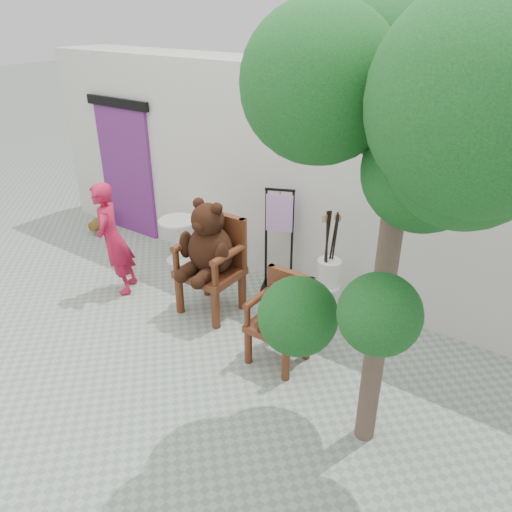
{
  "coord_description": "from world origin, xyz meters",
  "views": [
    {
      "loc": [
        3.57,
        -2.88,
        3.68
      ],
      "look_at": [
        0.48,
        1.5,
        0.95
      ],
      "focal_mm": 35.0,
      "sensor_mm": 36.0,
      "label": 1
    }
  ],
  "objects_px": {
    "person": "(113,239)",
    "display_stand": "(279,253)",
    "chair_big": "(210,250)",
    "cafe_table": "(179,236)",
    "stool_bucket": "(328,273)",
    "chair_small": "(281,313)",
    "tree": "(405,116)"
  },
  "relations": [
    {
      "from": "chair_big",
      "to": "chair_small",
      "type": "xyz_separation_m",
      "value": [
        1.3,
        -0.35,
        -0.27
      ]
    },
    {
      "from": "chair_small",
      "to": "cafe_table",
      "type": "distance_m",
      "value": 2.86
    },
    {
      "from": "cafe_table",
      "to": "display_stand",
      "type": "distance_m",
      "value": 1.76
    },
    {
      "from": "chair_big",
      "to": "display_stand",
      "type": "height_order",
      "value": "chair_big"
    },
    {
      "from": "chair_small",
      "to": "stool_bucket",
      "type": "xyz_separation_m",
      "value": [
        0.02,
        1.09,
        0.03
      ]
    },
    {
      "from": "cafe_table",
      "to": "tree",
      "type": "bearing_deg",
      "value": -24.34
    },
    {
      "from": "chair_big",
      "to": "tree",
      "type": "distance_m",
      "value": 3.52
    },
    {
      "from": "stool_bucket",
      "to": "tree",
      "type": "height_order",
      "value": "tree"
    },
    {
      "from": "cafe_table",
      "to": "tree",
      "type": "relative_size",
      "value": 0.18
    },
    {
      "from": "person",
      "to": "cafe_table",
      "type": "relative_size",
      "value": 2.25
    },
    {
      "from": "display_stand",
      "to": "stool_bucket",
      "type": "xyz_separation_m",
      "value": [
        0.88,
        -0.21,
        0.06
      ]
    },
    {
      "from": "stool_bucket",
      "to": "chair_big",
      "type": "bearing_deg",
      "value": -150.67
    },
    {
      "from": "person",
      "to": "stool_bucket",
      "type": "height_order",
      "value": "person"
    },
    {
      "from": "chair_small",
      "to": "tree",
      "type": "relative_size",
      "value": 0.27
    },
    {
      "from": "person",
      "to": "chair_small",
      "type": "bearing_deg",
      "value": 56.45
    },
    {
      "from": "display_stand",
      "to": "chair_big",
      "type": "bearing_deg",
      "value": -137.75
    },
    {
      "from": "display_stand",
      "to": "stool_bucket",
      "type": "relative_size",
      "value": 1.04
    },
    {
      "from": "cafe_table",
      "to": "tree",
      "type": "xyz_separation_m",
      "value": [
        3.94,
        -1.78,
        2.58
      ]
    },
    {
      "from": "chair_small",
      "to": "stool_bucket",
      "type": "relative_size",
      "value": 0.72
    },
    {
      "from": "cafe_table",
      "to": "stool_bucket",
      "type": "xyz_separation_m",
      "value": [
        2.63,
        -0.05,
        0.2
      ]
    },
    {
      "from": "display_stand",
      "to": "tree",
      "type": "relative_size",
      "value": 0.39
    },
    {
      "from": "chair_small",
      "to": "tree",
      "type": "distance_m",
      "value": 2.81
    },
    {
      "from": "person",
      "to": "display_stand",
      "type": "bearing_deg",
      "value": 91.38
    },
    {
      "from": "person",
      "to": "display_stand",
      "type": "xyz_separation_m",
      "value": [
        1.85,
        1.32,
        -0.21
      ]
    },
    {
      "from": "chair_small",
      "to": "stool_bucket",
      "type": "bearing_deg",
      "value": 89.18
    },
    {
      "from": "chair_big",
      "to": "display_stand",
      "type": "bearing_deg",
      "value": 65.39
    },
    {
      "from": "chair_big",
      "to": "chair_small",
      "type": "distance_m",
      "value": 1.37
    },
    {
      "from": "chair_big",
      "to": "chair_small",
      "type": "bearing_deg",
      "value": -15.09
    },
    {
      "from": "chair_small",
      "to": "cafe_table",
      "type": "height_order",
      "value": "chair_small"
    },
    {
      "from": "stool_bucket",
      "to": "display_stand",
      "type": "bearing_deg",
      "value": 166.87
    },
    {
      "from": "person",
      "to": "tree",
      "type": "relative_size",
      "value": 0.41
    },
    {
      "from": "cafe_table",
      "to": "chair_small",
      "type": "bearing_deg",
      "value": -23.51
    }
  ]
}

